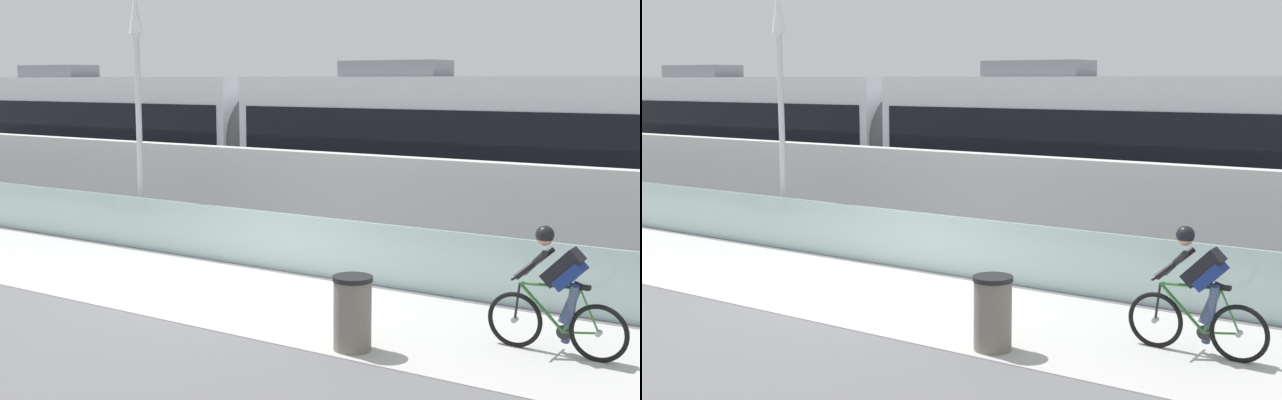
% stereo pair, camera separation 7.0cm
% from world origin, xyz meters
% --- Properties ---
extents(ground_plane, '(200.00, 200.00, 0.00)m').
position_xyz_m(ground_plane, '(0.00, 0.00, 0.00)').
color(ground_plane, slate).
extents(bike_path_deck, '(32.00, 3.20, 0.01)m').
position_xyz_m(bike_path_deck, '(0.00, 0.00, 0.01)').
color(bike_path_deck, beige).
rests_on(bike_path_deck, ground).
extents(glass_parapet, '(32.00, 0.05, 1.04)m').
position_xyz_m(glass_parapet, '(0.00, 1.85, 0.52)').
color(glass_parapet, silver).
rests_on(glass_parapet, ground).
extents(concrete_barrier_wall, '(32.00, 0.36, 1.97)m').
position_xyz_m(concrete_barrier_wall, '(0.00, 3.65, 0.99)').
color(concrete_barrier_wall, silver).
rests_on(concrete_barrier_wall, ground).
extents(tram_rail_near, '(32.00, 0.08, 0.01)m').
position_xyz_m(tram_rail_near, '(0.00, 6.13, 0.00)').
color(tram_rail_near, '#595654').
rests_on(tram_rail_near, ground).
extents(tram_rail_far, '(32.00, 0.08, 0.01)m').
position_xyz_m(tram_rail_far, '(0.00, 7.57, 0.00)').
color(tram_rail_far, '#595654').
rests_on(tram_rail_far, ground).
extents(tram, '(22.56, 2.54, 3.81)m').
position_xyz_m(tram, '(-4.31, 6.85, 1.89)').
color(tram, silver).
rests_on(tram, ground).
extents(cyclist_on_bike, '(1.77, 0.58, 1.61)m').
position_xyz_m(cyclist_on_bike, '(5.45, 0.00, 0.78)').
color(cyclist_on_bike, black).
rests_on(cyclist_on_bike, ground).
extents(lamp_post_antenna, '(0.28, 0.28, 5.20)m').
position_xyz_m(lamp_post_antenna, '(-3.87, 2.15, 3.29)').
color(lamp_post_antenna, gray).
rests_on(lamp_post_antenna, ground).
extents(trash_bin, '(0.51, 0.51, 0.96)m').
position_xyz_m(trash_bin, '(3.26, -1.25, 0.48)').
color(trash_bin, slate).
rests_on(trash_bin, ground).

